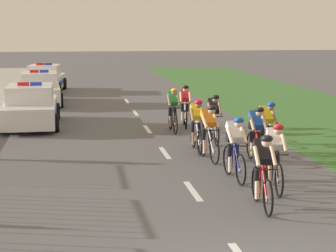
{
  "coord_description": "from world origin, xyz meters",
  "views": [
    {
      "loc": [
        -2.51,
        -7.04,
        3.53
      ],
      "look_at": [
        -0.22,
        7.28,
        1.1
      ],
      "focal_mm": 63.45,
      "sensor_mm": 36.0,
      "label": 1
    }
  ],
  "objects": [
    {
      "name": "cyclist_eighth",
      "position": [
        1.69,
        10.41,
        0.79
      ],
      "size": [
        0.42,
        1.72,
        1.56
      ],
      "color": "black",
      "rests_on": "ground"
    },
    {
      "name": "cyclist_fourth",
      "position": [
        2.14,
        7.56,
        0.79
      ],
      "size": [
        0.42,
        1.72,
        1.56
      ],
      "color": "black",
      "rests_on": "ground"
    },
    {
      "name": "cyclist_third",
      "position": [
        1.13,
        5.99,
        0.79
      ],
      "size": [
        0.42,
        1.72,
        1.56
      ],
      "color": "black",
      "rests_on": "ground"
    },
    {
      "name": "grass_verge",
      "position": [
        7.29,
        14.0,
        0.0
      ],
      "size": [
        7.0,
        60.0,
        0.01
      ],
      "primitive_type": "cube",
      "color": "#3D7033",
      "rests_on": "ground"
    },
    {
      "name": "lane_markings_centre",
      "position": [
        0.0,
        9.21,
        0.0
      ],
      "size": [
        0.14,
        25.6,
        0.01
      ],
      "color": "white",
      "rests_on": "ground"
    },
    {
      "name": "cyclist_lead",
      "position": [
        1.08,
        3.76,
        0.79
      ],
      "size": [
        0.44,
        1.72,
        1.56
      ],
      "color": "black",
      "rests_on": "ground"
    },
    {
      "name": "police_car_second",
      "position": [
        -4.04,
        20.67,
        0.68
      ],
      "size": [
        2.16,
        4.48,
        1.59
      ],
      "color": "silver",
      "rests_on": "ground"
    },
    {
      "name": "cyclist_fifth",
      "position": [
        1.0,
        8.1,
        0.79
      ],
      "size": [
        0.45,
        1.72,
        1.56
      ],
      "color": "black",
      "rests_on": "ground"
    },
    {
      "name": "cyclist_second",
      "position": [
        1.74,
        4.97,
        0.79
      ],
      "size": [
        0.45,
        1.72,
        1.56
      ],
      "color": "black",
      "rests_on": "ground"
    },
    {
      "name": "cyclist_sixth",
      "position": [
        2.73,
        8.48,
        0.79
      ],
      "size": [
        0.44,
        1.72,
        1.56
      ],
      "color": "black",
      "rests_on": "ground"
    },
    {
      "name": "police_car_third",
      "position": [
        -4.04,
        26.01,
        0.68
      ],
      "size": [
        2.31,
        4.55,
        1.59
      ],
      "color": "white",
      "rests_on": "ground"
    },
    {
      "name": "cyclist_ninth",
      "position": [
        1.38,
        13.44,
        0.79
      ],
      "size": [
        0.46,
        1.72,
        1.56
      ],
      "color": "black",
      "rests_on": "ground"
    },
    {
      "name": "police_car_nearest",
      "position": [
        -4.04,
        14.54,
        0.68
      ],
      "size": [
        2.03,
        4.41,
        1.59
      ],
      "color": "silver",
      "rests_on": "ground"
    },
    {
      "name": "cyclist_seventh",
      "position": [
        0.92,
        9.27,
        0.79
      ],
      "size": [
        0.42,
        1.72,
        1.56
      ],
      "color": "black",
      "rests_on": "ground"
    },
    {
      "name": "cyclist_tenth",
      "position": [
        0.79,
        12.49,
        0.79
      ],
      "size": [
        0.42,
        1.72,
        1.56
      ],
      "color": "black",
      "rests_on": "ground"
    }
  ]
}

